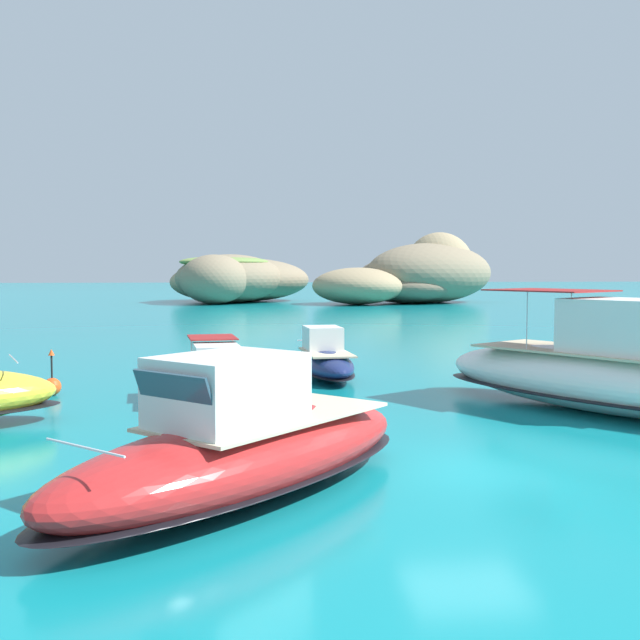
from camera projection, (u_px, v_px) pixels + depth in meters
name	position (u px, v px, depth m)	size (l,w,h in m)	color
ground_plane	(468.00, 469.00, 15.20)	(400.00, 400.00, 0.00)	#0F7F89
islet_large	(415.00, 277.00, 88.34)	(26.16, 19.56, 8.26)	#756651
islet_small	(233.00, 280.00, 90.12)	(21.75, 21.52, 5.65)	#9E8966
motorboat_white	(608.00, 374.00, 21.10)	(8.59, 10.91, 3.40)	white
motorboat_red	(243.00, 449.00, 13.28)	(7.86, 8.11, 2.56)	red
motorboat_navy	(324.00, 360.00, 28.09)	(2.30, 6.36, 1.85)	navy
motorboat_cream	(216.00, 385.00, 22.19)	(2.58, 6.35, 1.94)	beige
channel_buoy	(52.00, 385.00, 23.97)	(0.56, 0.56, 1.48)	#E54C19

